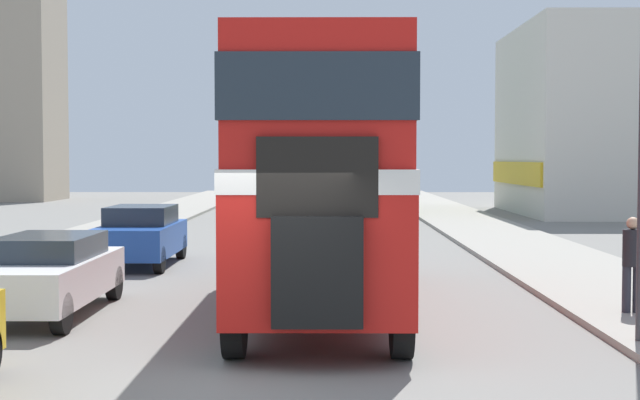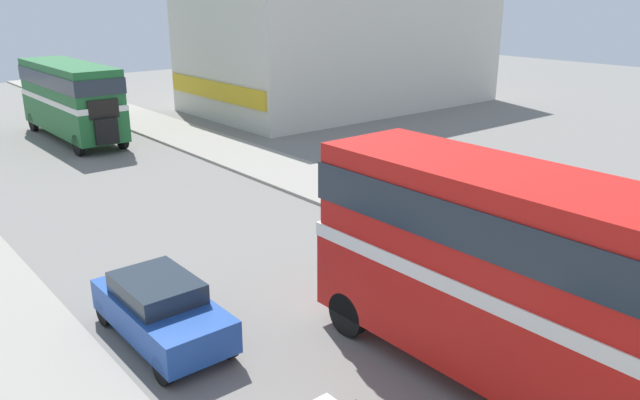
% 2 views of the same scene
% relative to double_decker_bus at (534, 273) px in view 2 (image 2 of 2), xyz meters
% --- Properties ---
extents(double_decker_bus, '(2.54, 9.82, 4.42)m').
position_rel_double_decker_bus_xyz_m(double_decker_bus, '(0.00, 0.00, 0.00)').
color(double_decker_bus, red).
rests_on(double_decker_bus, ground_plane).
extents(bus_distant, '(2.50, 9.34, 4.04)m').
position_rel_double_decker_bus_xyz_m(bus_distant, '(1.08, 28.30, -0.21)').
color(bus_distant, '#1E602D').
rests_on(bus_distant, ground_plane).
extents(car_parked_far, '(1.72, 3.98, 1.48)m').
position_rel_double_decker_bus_xyz_m(car_parked_far, '(-4.53, 6.38, -1.85)').
color(car_parked_far, '#1E479E').
rests_on(car_parked_far, ground_plane).
extents(shop_building_block, '(20.45, 11.20, 8.96)m').
position_rel_double_decker_bus_xyz_m(shop_building_block, '(19.46, 27.32, 1.86)').
color(shop_building_block, beige).
rests_on(shop_building_block, ground_plane).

